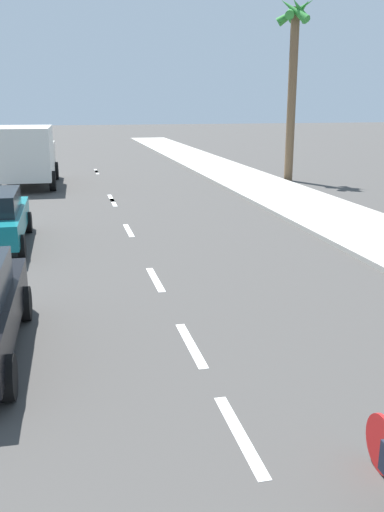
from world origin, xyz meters
TOP-DOWN VIEW (x-y plane):
  - ground_plane at (0.00, 20.00)m, footprint 160.00×160.00m
  - sidewalk_strip at (7.15, 22.00)m, footprint 3.60×80.00m
  - lane_stripe_2 at (0.00, 7.20)m, footprint 0.16×1.80m
  - lane_stripe_3 at (0.00, 9.88)m, footprint 0.16×1.80m
  - lane_stripe_4 at (0.00, 13.52)m, footprint 0.16×1.80m
  - lane_stripe_5 at (0.00, 18.66)m, footprint 0.16×1.80m
  - lane_stripe_6 at (0.00, 23.83)m, footprint 0.16×1.80m
  - lane_stripe_7 at (0.00, 24.89)m, footprint 0.16×1.80m
  - lane_stripe_8 at (0.00, 33.96)m, footprint 0.16×1.80m
  - lane_stripe_9 at (0.00, 34.61)m, footprint 0.16×1.80m
  - delivery_truck at (-3.52, 29.29)m, footprint 2.82×6.31m
  - palm_tree_far at (9.32, 28.27)m, footprint 1.88×1.86m

SIDE VIEW (x-z plane):
  - ground_plane at x=0.00m, z-range 0.00..0.00m
  - lane_stripe_2 at x=0.00m, z-range 0.00..0.01m
  - lane_stripe_3 at x=0.00m, z-range 0.00..0.01m
  - lane_stripe_4 at x=0.00m, z-range 0.00..0.01m
  - lane_stripe_5 at x=0.00m, z-range 0.00..0.01m
  - lane_stripe_6 at x=0.00m, z-range 0.00..0.01m
  - lane_stripe_7 at x=0.00m, z-range 0.00..0.01m
  - lane_stripe_8 at x=0.00m, z-range 0.00..0.01m
  - lane_stripe_9 at x=0.00m, z-range 0.00..0.01m
  - sidewalk_strip at x=7.15m, z-range 0.00..0.14m
  - delivery_truck at x=-3.52m, z-range 0.10..2.90m
  - palm_tree_far at x=9.32m, z-range 1.77..10.57m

